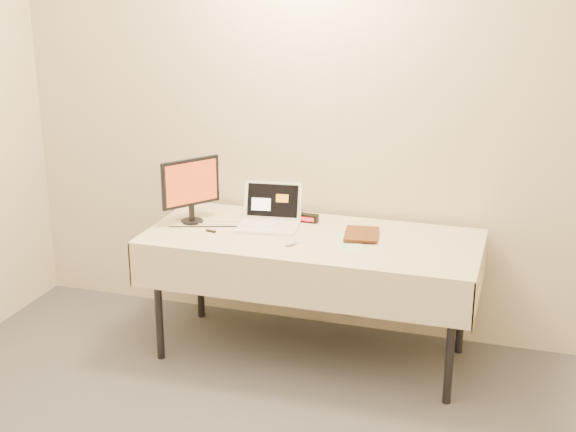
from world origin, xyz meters
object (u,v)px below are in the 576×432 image
(table, at_px, (312,246))
(monitor, at_px, (191,185))
(book, at_px, (345,215))
(laptop, at_px, (270,216))

(table, bearing_deg, monitor, 178.08)
(table, relative_size, book, 7.47)
(laptop, xyz_separation_m, monitor, (-0.46, -0.08, 0.17))
(table, bearing_deg, laptop, 160.06)
(book, bearing_deg, laptop, 165.77)
(laptop, relative_size, monitor, 0.99)
(table, xyz_separation_m, book, (0.17, 0.06, 0.19))
(table, distance_m, monitor, 0.79)
(laptop, height_order, monitor, monitor)
(monitor, bearing_deg, laptop, -44.49)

